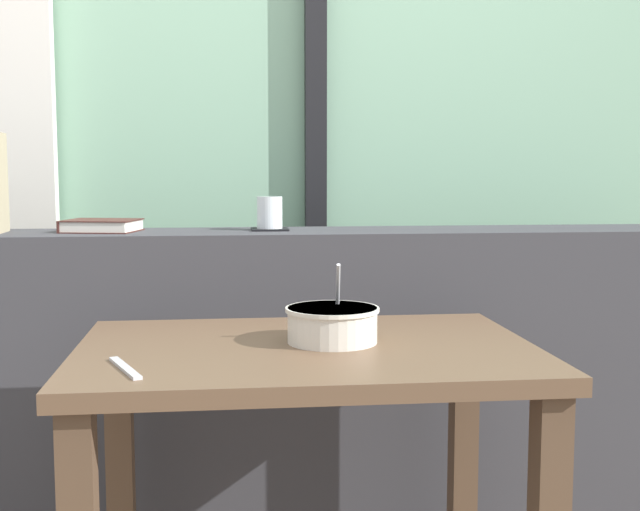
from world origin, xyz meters
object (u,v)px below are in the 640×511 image
Objects in this scene: closed_book at (101,226)px; soup_bowl at (332,325)px; fork_utensil at (125,368)px; juice_glass at (270,214)px; breakfast_table at (306,408)px; coaster_square at (270,229)px.

closed_book is 0.81m from soup_bowl.
fork_utensil is (-0.40, -0.19, -0.03)m from soup_bowl.
fork_utensil is at bearing -154.58° from soup_bowl.
juice_glass is at bearing 99.35° from soup_bowl.
fork_utensil is (-0.30, -0.77, -0.23)m from juice_glass.
juice_glass is at bearing 47.56° from fork_utensil.
breakfast_table is 5.41× the size of fork_utensil.
closed_book reaches higher than breakfast_table.
breakfast_table is 4.77× the size of soup_bowl.
fork_utensil is (0.15, -0.77, -0.20)m from closed_book.
coaster_square reaches higher than breakfast_table.
closed_book is at bearing 128.97° from breakfast_table.
soup_bowl is at bearing 20.08° from breakfast_table.
soup_bowl is at bearing -80.65° from coaster_square.
soup_bowl is at bearing -80.65° from juice_glass.
coaster_square reaches higher than fork_utensil.
closed_book is 1.10× the size of soup_bowl.
juice_glass is 0.62m from soup_bowl.
soup_bowl is (0.54, -0.58, -0.17)m from closed_book.
fork_utensil is at bearing -111.16° from coaster_square.
juice_glass is (0.00, 0.00, 0.04)m from coaster_square.
breakfast_table is 0.85m from closed_book.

